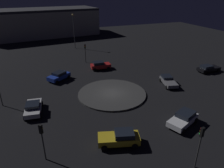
% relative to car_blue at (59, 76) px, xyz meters
% --- Properties ---
extents(ground_plane, '(116.72, 116.72, 0.00)m').
position_rel_car_blue_xyz_m(ground_plane, '(-8.46, -6.64, -0.77)').
color(ground_plane, black).
extents(roundabout_island, '(10.28, 10.28, 0.23)m').
position_rel_car_blue_xyz_m(roundabout_island, '(-8.46, -6.64, -0.66)').
color(roundabout_island, '#383838').
rests_on(roundabout_island, ground_plane).
extents(car_blue, '(3.81, 4.30, 1.47)m').
position_rel_car_blue_xyz_m(car_blue, '(0.00, 0.00, 0.00)').
color(car_blue, '#1E38A5').
rests_on(car_blue, ground_plane).
extents(car_silver, '(4.38, 2.57, 1.40)m').
position_rel_car_blue_xyz_m(car_silver, '(-9.55, 4.66, -0.04)').
color(car_silver, silver).
rests_on(car_silver, ground_plane).
extents(car_red, '(2.21, 3.97, 1.56)m').
position_rel_car_blue_xyz_m(car_red, '(2.51, -8.42, 0.03)').
color(car_red, red).
rests_on(car_red, ground_plane).
extents(car_yellow, '(2.92, 4.54, 1.56)m').
position_rel_car_blue_xyz_m(car_yellow, '(-19.14, -3.31, 0.02)').
color(car_yellow, gold).
rests_on(car_yellow, ground_plane).
extents(car_black, '(2.15, 4.50, 1.36)m').
position_rel_car_blue_xyz_m(car_black, '(-6.46, -27.32, -0.07)').
color(car_black, black).
rests_on(car_black, ground_plane).
extents(car_grey, '(4.50, 2.84, 1.27)m').
position_rel_car_blue_xyz_m(car_grey, '(-8.59, -16.66, -0.11)').
color(car_grey, slate).
rests_on(car_grey, ground_plane).
extents(car_white, '(3.35, 4.58, 1.49)m').
position_rel_car_blue_xyz_m(car_white, '(-18.67, -11.62, 0.00)').
color(car_white, white).
rests_on(car_white, ground_plane).
extents(traffic_light_east, '(0.36, 0.30, 4.01)m').
position_rel_car_blue_xyz_m(traffic_light_east, '(7.54, -6.80, 2.08)').
color(traffic_light_east, '#2D2D2D').
rests_on(traffic_light_east, ground_plane).
extents(traffic_light_northwest, '(0.38, 0.39, 3.93)m').
position_rel_car_blue_xyz_m(traffic_light_northwest, '(-18.52, 3.99, 2.03)').
color(traffic_light_northwest, '#2D2D2D').
rests_on(traffic_light_northwest, ground_plane).
extents(traffic_light_west, '(0.37, 0.32, 4.32)m').
position_rel_car_blue_xyz_m(traffic_light_west, '(-24.38, -8.36, 2.29)').
color(traffic_light_west, '#2D2D2D').
rests_on(traffic_light_west, ground_plane).
extents(streetlamp_east, '(0.54, 0.54, 8.85)m').
position_rel_car_blue_xyz_m(streetlamp_east, '(20.24, -7.24, 5.02)').
color(streetlamp_east, '#4C4C51').
rests_on(streetlamp_east, ground_plane).
extents(store_building, '(16.88, 37.10, 8.74)m').
position_rel_car_blue_xyz_m(store_building, '(40.57, -0.67, 3.60)').
color(store_building, '#ADA893').
rests_on(store_building, ground_plane).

